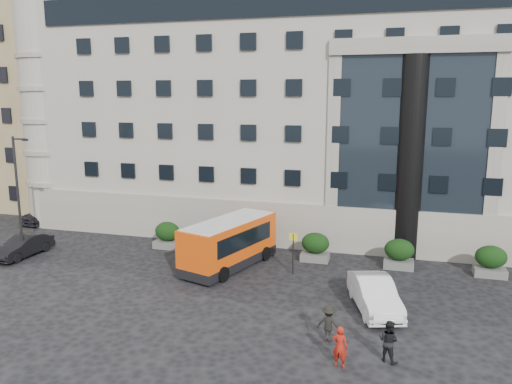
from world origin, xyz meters
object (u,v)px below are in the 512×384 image
at_px(hedge_a, 168,235).
at_px(hedge_d, 399,253).
at_px(white_taxi, 375,294).
at_px(parked_car_b, 23,246).
at_px(hedge_c, 315,247).
at_px(pedestrian_b, 389,341).
at_px(hedge_b, 238,240).
at_px(bus_stop_sign, 293,246).
at_px(red_truck, 138,192).
at_px(pedestrian_a, 340,346).
at_px(parked_car_c, 50,212).
at_px(minibus, 229,241).
at_px(parked_car_d, 99,212).
at_px(pedestrian_c, 329,324).
at_px(hedge_e, 491,261).
at_px(street_lamp, 19,193).

relative_size(hedge_a, hedge_d, 1.00).
xyz_separation_m(hedge_d, white_taxi, (-1.19, -6.73, -0.11)).
xyz_separation_m(parked_car_b, white_taxi, (22.77, -2.37, 0.12)).
height_order(hedge_c, pedestrian_b, hedge_c).
xyz_separation_m(hedge_b, bus_stop_sign, (4.30, -2.80, 0.80)).
xyz_separation_m(red_truck, pedestrian_a, (21.37, -23.12, -0.67)).
bearing_deg(hedge_d, hedge_a, 180.00).
xyz_separation_m(bus_stop_sign, parked_car_c, (-22.39, 7.00, -0.98)).
bearing_deg(parked_car_b, bus_stop_sign, 9.12).
relative_size(white_taxi, pedestrian_b, 2.86).
distance_m(white_taxi, pedestrian_b, 4.91).
bearing_deg(hedge_d, pedestrian_a, -100.29).
distance_m(hedge_b, red_truck, 16.98).
bearing_deg(bus_stop_sign, minibus, 177.79).
distance_m(white_taxi, pedestrian_a, 5.88).
bearing_deg(pedestrian_a, parked_car_b, -9.47).
relative_size(hedge_b, parked_car_d, 0.42).
xyz_separation_m(hedge_c, bus_stop_sign, (-0.90, -2.80, 0.80)).
bearing_deg(hedge_d, pedestrian_c, -105.72).
xyz_separation_m(minibus, pedestrian_a, (7.88, -9.87, -0.79)).
xyz_separation_m(bus_stop_sign, white_taxi, (4.91, -3.93, -0.91)).
height_order(hedge_d, pedestrian_a, hedge_d).
bearing_deg(hedge_e, parked_car_c, 172.89).
height_order(hedge_a, bus_stop_sign, bus_stop_sign).
bearing_deg(pedestrian_c, street_lamp, -7.89).
distance_m(hedge_d, pedestrian_c, 10.95).
height_order(hedge_d, parked_car_b, hedge_d).
distance_m(minibus, parked_car_b, 13.94).
xyz_separation_m(street_lamp, pedestrian_c, (20.57, -5.74, -3.56)).
height_order(minibus, red_truck, minibus).
xyz_separation_m(hedge_a, hedge_d, (15.60, 0.00, 0.00)).
bearing_deg(pedestrian_c, hedge_c, -70.34).
bearing_deg(hedge_e, hedge_d, 180.00).
xyz_separation_m(hedge_a, white_taxi, (14.41, -6.73, -0.11)).
xyz_separation_m(hedge_b, parked_car_c, (-18.09, 4.20, -0.18)).
distance_m(hedge_c, parked_car_b, 19.26).
xyz_separation_m(pedestrian_a, pedestrian_b, (1.83, 0.93, 0.02)).
distance_m(hedge_c, bus_stop_sign, 3.05).
distance_m(hedge_a, hedge_c, 10.40).
xyz_separation_m(hedge_a, parked_car_b, (-8.36, -4.36, -0.23)).
height_order(hedge_a, parked_car_c, hedge_a).
height_order(hedge_e, red_truck, red_truck).
bearing_deg(hedge_e, bus_stop_sign, -166.08).
bearing_deg(hedge_d, hedge_b, 180.00).
height_order(minibus, white_taxi, minibus).
bearing_deg(parked_car_b, pedestrian_b, -12.94).
bearing_deg(bus_stop_sign, pedestrian_b, -57.21).
bearing_deg(hedge_a, hedge_e, 0.00).
relative_size(hedge_d, hedge_e, 1.00).
bearing_deg(pedestrian_b, parked_car_b, 8.85).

